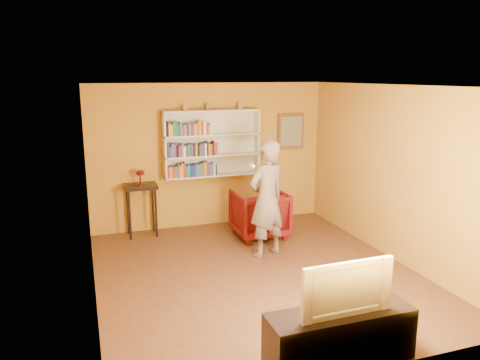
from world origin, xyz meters
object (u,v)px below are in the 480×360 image
object	(u,v)px
console_table	(141,194)
television	(342,285)
ruby_lustre	(140,174)
person	(267,199)
armchair	(259,214)
tv_cabinet	(340,336)
bookshelf	(211,143)

from	to	relation	value
console_table	television	world-z (taller)	television
console_table	ruby_lustre	xyz separation A→B (m)	(0.00, -0.00, 0.35)
person	television	world-z (taller)	person
console_table	armchair	size ratio (longest dim) A/B	1.03
person	tv_cabinet	xyz separation A→B (m)	(-0.37, -2.88, -0.66)
person	armchair	bearing A→B (deg)	-123.93
armchair	television	size ratio (longest dim) A/B	0.93
ruby_lustre	person	xyz separation A→B (m)	(1.76, -1.62, -0.20)
armchair	tv_cabinet	bearing A→B (deg)	81.23
console_table	person	world-z (taller)	person
tv_cabinet	television	world-z (taller)	television
bookshelf	television	world-z (taller)	bookshelf
bookshelf	tv_cabinet	distance (m)	4.84
tv_cabinet	ruby_lustre	bearing A→B (deg)	107.16
person	console_table	bearing A→B (deg)	-62.30
console_table	armchair	distance (m)	2.14
ruby_lustre	television	world-z (taller)	ruby_lustre
ruby_lustre	person	distance (m)	2.40
tv_cabinet	armchair	bearing A→B (deg)	81.03
ruby_lustre	armchair	bearing A→B (deg)	-20.17
console_table	person	distance (m)	2.39
armchair	person	size ratio (longest dim) A/B	0.49
television	tv_cabinet	bearing A→B (deg)	-1.10
armchair	ruby_lustre	bearing A→B (deg)	-19.97
ruby_lustre	television	bearing A→B (deg)	-72.84
ruby_lustre	person	world-z (taller)	person
person	tv_cabinet	bearing A→B (deg)	62.99
tv_cabinet	television	distance (m)	0.55
bookshelf	person	distance (m)	1.94
ruby_lustre	tv_cabinet	world-z (taller)	ruby_lustre
console_table	ruby_lustre	bearing A→B (deg)	-90.00
armchair	bookshelf	bearing A→B (deg)	-54.30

